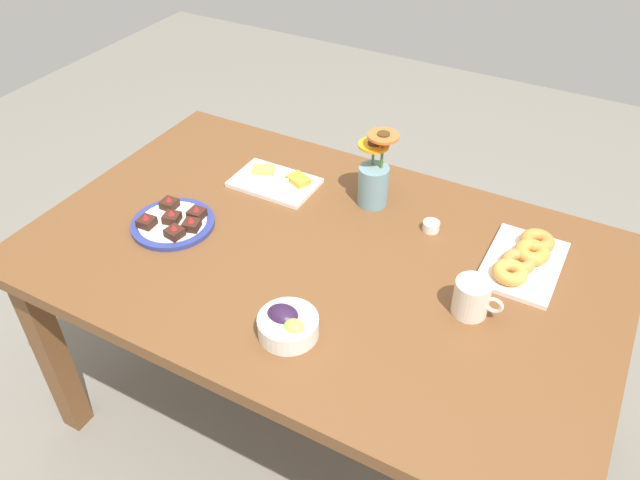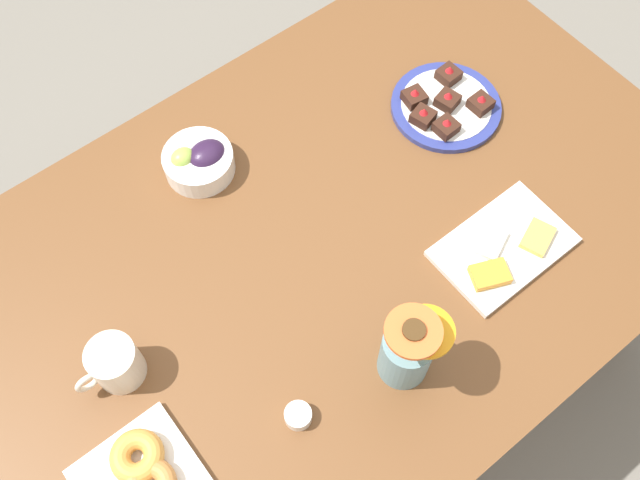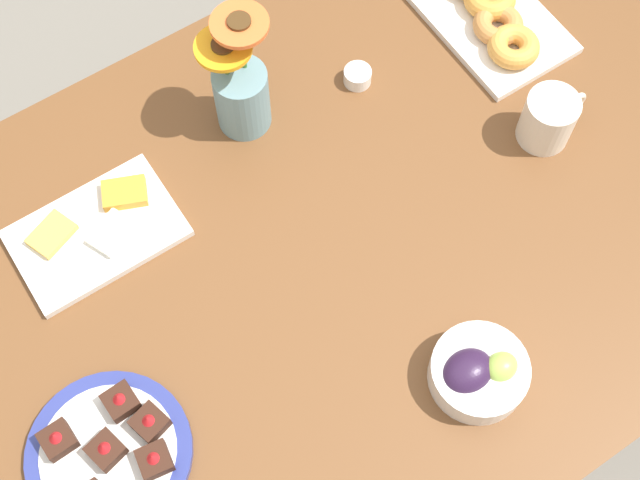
% 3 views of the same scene
% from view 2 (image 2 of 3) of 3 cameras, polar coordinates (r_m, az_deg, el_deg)
% --- Properties ---
extents(ground_plane, '(6.00, 6.00, 0.00)m').
position_cam_2_polar(ground_plane, '(2.08, 0.00, -10.01)').
color(ground_plane, slate).
extents(dining_table, '(1.60, 1.00, 0.74)m').
position_cam_2_polar(dining_table, '(1.46, 0.00, -2.27)').
color(dining_table, brown).
rests_on(dining_table, ground_plane).
extents(coffee_mug, '(0.12, 0.09, 0.10)m').
position_cam_2_polar(coffee_mug, '(1.30, -16.09, -9.46)').
color(coffee_mug, silver).
rests_on(coffee_mug, dining_table).
extents(grape_bowl, '(0.14, 0.14, 0.07)m').
position_cam_2_polar(grape_bowl, '(1.48, -9.63, 6.28)').
color(grape_bowl, white).
rests_on(grape_bowl, dining_table).
extents(cheese_platter, '(0.26, 0.17, 0.03)m').
position_cam_2_polar(cheese_platter, '(1.42, 14.45, -0.64)').
color(cheese_platter, white).
rests_on(cheese_platter, dining_table).
extents(jam_cup_honey, '(0.05, 0.05, 0.03)m').
position_cam_2_polar(jam_cup_honey, '(1.26, -1.76, -13.86)').
color(jam_cup_honey, white).
rests_on(jam_cup_honey, dining_table).
extents(dessert_plate, '(0.24, 0.24, 0.05)m').
position_cam_2_polar(dessert_plate, '(1.59, 10.00, 10.54)').
color(dessert_plate, navy).
rests_on(dessert_plate, dining_table).
extents(flower_vase, '(0.12, 0.11, 0.24)m').
position_cam_2_polar(flower_vase, '(1.23, 6.99, -8.87)').
color(flower_vase, '#6B939E').
rests_on(flower_vase, dining_table).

